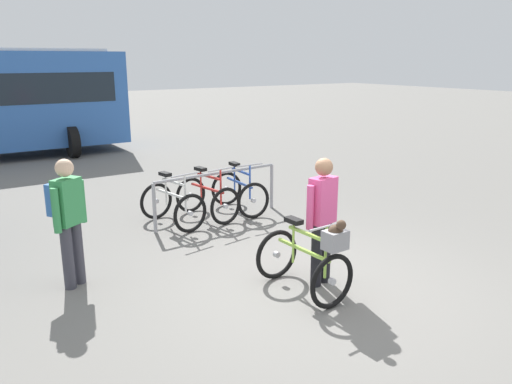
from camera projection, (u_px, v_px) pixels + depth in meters
The scene contains 8 objects.
ground_plane at pixel (317, 287), 6.39m from camera, with size 80.00×80.00×0.00m, color slate.
bike_rack_rail at pixel (217, 185), 8.92m from camera, with size 2.51×0.17×0.88m.
racked_bike_white at pixel (173, 205), 8.67m from camera, with size 0.83×1.18×0.97m.
racked_bike_red at pixel (207, 198), 9.07m from camera, with size 0.82×1.18×0.97m.
racked_bike_blue at pixel (239, 192), 9.47m from camera, with size 0.71×1.14×0.98m.
featured_bicycle at pixel (310, 258), 6.04m from camera, with size 0.70×1.22×1.09m.
person_with_featured_bike at pixel (322, 216), 6.27m from camera, with size 0.52×0.26×1.64m.
pedestrian_with_backpack at pixel (68, 215), 6.21m from camera, with size 0.47×0.45×1.64m.
Camera 1 is at (-3.92, -4.43, 2.80)m, focal length 35.43 mm.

